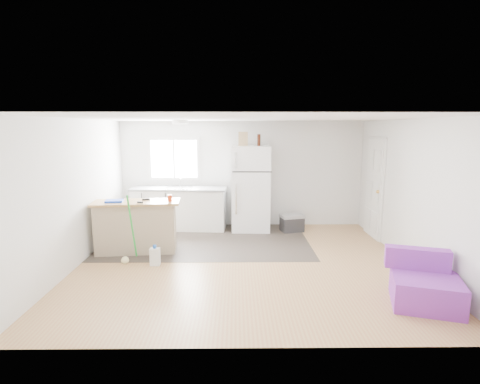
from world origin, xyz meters
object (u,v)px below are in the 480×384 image
Objects in this scene: purple_seat at (424,286)px; bottle_left at (259,140)px; refrigerator at (251,188)px; kitchen_cabinets at (180,208)px; cleaner_jug at (155,256)px; peninsula at (136,226)px; cardboard_box at (243,139)px; blue_tray at (114,201)px; red_cup at (170,198)px; mop at (127,250)px; bottle_right at (259,140)px; cooler at (292,223)px.

purple_seat is 4.39m from bottle_left.
purple_seat is (2.10, -3.61, -0.69)m from refrigerator.
purple_seat is at bearing -41.00° from kitchen_cabinets.
purple_seat is (3.70, -3.69, -0.23)m from kitchen_cabinets.
refrigerator is 4.24m from purple_seat.
cleaner_jug is at bearing -124.91° from refrigerator.
cleaner_jug is at bearing -60.62° from peninsula.
cardboard_box is at bearing 168.34° from bottle_left.
cardboard_box is at bearing 139.82° from purple_seat.
kitchen_cabinets is 1.94m from blue_tray.
cardboard_box is 1.20× the size of bottle_left.
peninsula is 0.82m from red_cup.
red_cup is (-1.52, -1.53, 0.07)m from refrigerator.
mop is at bearing -100.65° from kitchen_cabinets.
peninsula is 3.16m from bottle_right.
purple_seat is at bearing -57.63° from refrigerator.
bottle_right is (0.16, 0.02, 1.06)m from refrigerator.
red_cup is 2.49m from bottle_right.
kitchen_cabinets reaches higher than cleaner_jug.
cooler is 4.65× the size of red_cup.
cardboard_box reaches higher than bottle_right.
refrigerator is (1.60, -0.08, 0.46)m from kitchen_cabinets.
cooler is 2.23× the size of bottle_left.
blue_tray is 2.99m from cardboard_box.
mop is at bearing 168.61° from cleaner_jug.
blue_tray is (-2.51, -1.57, 0.03)m from refrigerator.
bottle_right is (-1.94, 3.63, 1.75)m from purple_seat.
cooler is 1.95m from bottle_right.
refrigerator is 7.46× the size of bottle_left.
refrigerator is 5.34× the size of cleaner_jug.
cooler is (2.49, -0.26, -0.29)m from kitchen_cabinets.
kitchen_cabinets is 8.56× the size of bottle_left.
mop is at bearing 177.79° from purple_seat.
bottle_left is at bearing 51.63° from cleaner_jug.
bottle_left is at bearing -94.00° from bottle_right.
red_cup is at bearing -131.79° from cardboard_box.
kitchen_cabinets is 2.09m from cardboard_box.
kitchen_cabinets is at bearing 90.51° from cleaner_jug.
blue_tray is (-3.40, -1.39, 0.77)m from cooler.
purple_seat is at bearing -31.30° from peninsula.
kitchen_cabinets reaches higher than red_cup.
kitchen_cabinets is at bearing 152.47° from purple_seat.
refrigerator is 1.10m from cardboard_box.
blue_tray is at bearing -150.97° from bottle_left.
cardboard_box is at bearing -0.10° from kitchen_cabinets.
peninsula is at bearing -142.96° from cardboard_box.
mop is (-2.16, -2.09, -0.70)m from refrigerator.
cooler is at bearing -8.50° from cardboard_box.
mop is (-0.57, -2.17, -0.24)m from kitchen_cabinets.
cardboard_box reaches higher than refrigerator.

